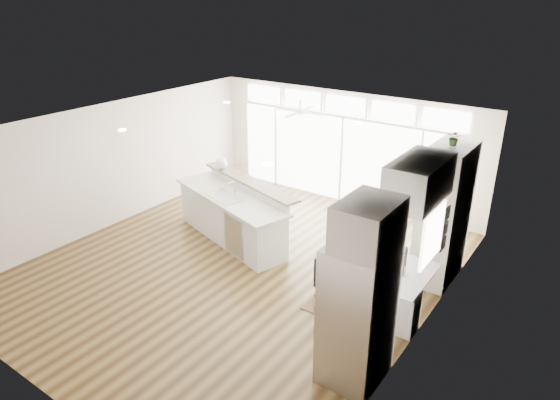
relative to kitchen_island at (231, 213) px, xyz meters
The scene contains 24 objects.
floor 1.29m from the kitchen_island, 41.47° to the right, with size 7.00×8.00×0.02m, color #3B2912.
ceiling 2.38m from the kitchen_island, 41.47° to the right, with size 7.00×8.00×0.02m, color white.
wall_back 3.44m from the kitchen_island, 75.34° to the left, with size 7.00×0.04×2.70m, color beige.
wall_front 4.88m from the kitchen_island, 79.86° to the right, with size 7.00×0.04×2.70m, color beige.
wall_left 2.85m from the kitchen_island, 164.18° to the right, with size 0.04×8.00×2.70m, color beige.
wall_right 4.48m from the kitchen_island, ahead, with size 0.04×8.00×2.70m, color beige.
glass_wall 3.33m from the kitchen_island, 75.08° to the left, with size 5.80×0.06×2.08m, color white.
transom_row 3.75m from the kitchen_island, 75.08° to the left, with size 5.90×0.06×0.40m, color white.
desk_window 4.43m from the kitchen_island, ahead, with size 0.04×0.85×0.85m, color white.
ceiling_fan 2.80m from the kitchen_island, 80.31° to the left, with size 1.16×1.16×0.32m, color white.
recessed_lights 2.31m from the kitchen_island, 32.97° to the right, with size 3.40×3.00×0.02m, color silver.
oven_cabinet 4.20m from the kitchen_island, 14.62° to the left, with size 0.64×1.20×2.50m, color silver.
desk_nook 4.01m from the kitchen_island, ahead, with size 0.72×1.30×0.76m, color silver.
upper_cabinets 4.40m from the kitchen_island, ahead, with size 0.64×1.30×0.64m, color silver.
refrigerator 4.50m from the kitchen_island, 27.95° to the right, with size 0.76×0.90×2.00m, color #B5B5BA.
fridge_cabinet 4.84m from the kitchen_island, 27.60° to the right, with size 0.64×0.90×0.60m, color silver.
framed_photos 4.39m from the kitchen_island, ahead, with size 0.06×0.22×0.80m, color black.
kitchen_island is the anchor object (origin of this frame).
rug 3.16m from the kitchen_island, 18.16° to the right, with size 0.81×0.59×0.01m, color #381F11.
office_chair 3.07m from the kitchen_island, 17.11° to the right, with size 0.47×0.43×0.90m, color black.
fishbowl 1.27m from the kitchen_island, 140.24° to the left, with size 0.26×0.26×0.26m, color silver.
monitor 3.94m from the kitchen_island, ahead, with size 0.08×0.46×0.38m, color black.
keyboard 3.76m from the kitchen_island, ahead, with size 0.13×0.34×0.02m, color white.
potted_plant 4.61m from the kitchen_island, 14.62° to the left, with size 0.24×0.27×0.21m, color #315826.
Camera 1 is at (5.38, -6.33, 4.90)m, focal length 32.00 mm.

